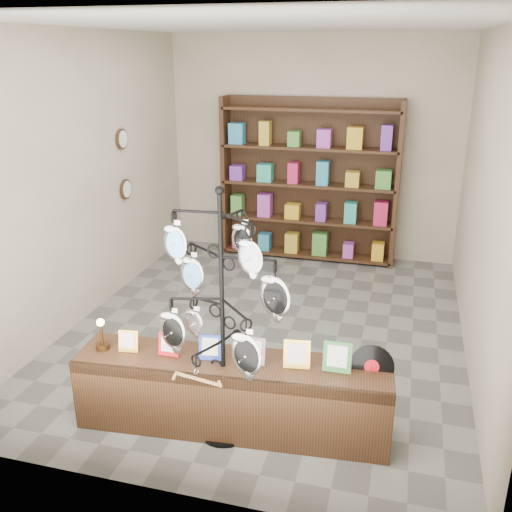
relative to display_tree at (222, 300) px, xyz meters
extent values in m
plane|color=slate|center=(-0.12, 1.80, -1.13)|extent=(5.00, 5.00, 0.00)
plane|color=beige|center=(-0.12, 4.30, 0.37)|extent=(4.00, 0.00, 4.00)
plane|color=beige|center=(-0.12, -0.70, 0.37)|extent=(4.00, 0.00, 4.00)
plane|color=beige|center=(-2.12, 1.80, 0.37)|extent=(0.00, 5.00, 5.00)
plane|color=beige|center=(1.88, 1.80, 0.37)|extent=(0.00, 5.00, 5.00)
plane|color=white|center=(-0.12, 1.80, 1.87)|extent=(5.00, 5.00, 0.00)
cylinder|color=black|center=(0.00, 0.00, -1.11)|extent=(0.49, 0.49, 0.03)
cylinder|color=black|center=(0.00, 0.00, -0.18)|extent=(0.04, 0.04, 1.90)
sphere|color=black|center=(0.00, 0.00, 0.79)|extent=(0.06, 0.06, 0.06)
ellipsoid|color=silver|center=(0.05, 0.19, -0.53)|extent=(0.10, 0.06, 0.20)
cube|color=tan|center=(-0.12, -0.24, -0.52)|extent=(0.36, 0.08, 0.04)
cube|color=black|center=(0.04, 0.08, -0.83)|extent=(2.43, 0.69, 0.59)
cube|color=gold|center=(-0.77, 0.02, -0.45)|extent=(0.16, 0.07, 0.17)
cube|color=red|center=(-0.45, 0.04, -0.45)|extent=(0.17, 0.07, 0.18)
cube|color=#263FA5|center=(-0.12, 0.07, -0.44)|extent=(0.18, 0.07, 0.20)
cube|color=#E54C33|center=(0.20, 0.10, -0.43)|extent=(0.19, 0.08, 0.21)
cube|color=gold|center=(0.53, 0.13, -0.43)|extent=(0.20, 0.08, 0.22)
cube|color=#337233|center=(0.82, 0.15, -0.42)|extent=(0.21, 0.08, 0.23)
cylinder|color=black|center=(1.06, 0.23, -0.51)|extent=(0.33, 0.10, 0.32)
cylinder|color=red|center=(1.06, 0.22, -0.51)|extent=(0.11, 0.04, 0.11)
cylinder|color=#3F2812|center=(-0.99, 0.00, -0.52)|extent=(0.11, 0.11, 0.04)
cylinder|color=#3F2812|center=(-0.99, 0.00, -0.42)|extent=(0.02, 0.02, 0.15)
sphere|color=#FFBF59|center=(-0.99, 0.00, -0.31)|extent=(0.06, 0.06, 0.06)
cube|color=black|center=(-0.12, 4.24, -0.03)|extent=(2.40, 0.04, 2.20)
cube|color=black|center=(-1.30, 4.08, -0.03)|extent=(0.06, 0.36, 2.20)
cube|color=black|center=(1.06, 4.08, -0.03)|extent=(0.06, 0.36, 2.20)
cube|color=black|center=(-0.12, 4.08, -1.08)|extent=(2.36, 0.36, 0.04)
cube|color=black|center=(-0.12, 4.08, -0.58)|extent=(2.36, 0.36, 0.03)
cube|color=black|center=(-0.12, 4.08, -0.08)|extent=(2.36, 0.36, 0.04)
cube|color=black|center=(-0.12, 4.08, 0.42)|extent=(2.36, 0.36, 0.04)
cube|color=black|center=(-0.12, 4.08, 0.92)|extent=(2.36, 0.36, 0.04)
cylinder|color=black|center=(-2.09, 2.60, 0.67)|extent=(0.03, 0.24, 0.24)
cylinder|color=black|center=(-2.09, 2.60, 0.07)|extent=(0.03, 0.24, 0.24)
camera|label=1|loc=(1.20, -3.49, 1.68)|focal=40.00mm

